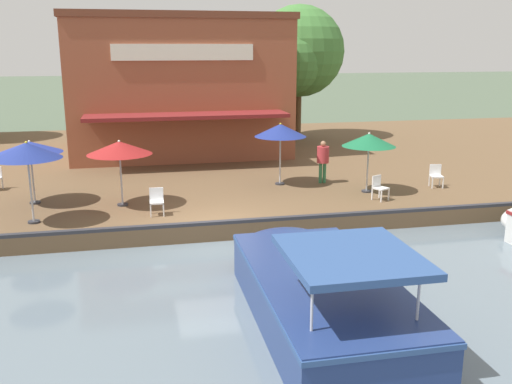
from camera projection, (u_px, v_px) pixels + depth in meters
name	position (u px, v px, depth m)	size (l,w,h in m)	color
ground_plane	(217.00, 244.00, 17.21)	(220.00, 220.00, 0.00)	#4C5B47
quay_deck	(183.00, 164.00, 27.56)	(22.00, 56.00, 0.60)	brown
quay_edge_fender	(216.00, 223.00, 17.15)	(0.20, 50.40, 0.10)	#2D2D33
waterfront_restaurant	(178.00, 84.00, 28.69)	(9.36, 10.48, 6.71)	brown
patio_umbrella_far_corner	(280.00, 130.00, 21.63)	(1.98, 1.98, 2.40)	#B7B7B7
patio_umbrella_near_quay_edge	(30.00, 147.00, 18.97)	(2.12, 2.12, 2.18)	#B7B7B7
patio_umbrella_by_entrance	(119.00, 148.00, 18.71)	(2.13, 2.13, 2.22)	#B7B7B7
patio_umbrella_mid_patio_left	(369.00, 140.00, 20.51)	(1.94, 1.94, 2.21)	#B7B7B7
patio_umbrella_mid_patio_right	(27.00, 151.00, 16.76)	(2.01, 2.01, 2.50)	#B7B7B7
cafe_chair_back_row_seat	(157.00, 200.00, 18.05)	(0.45, 0.45, 0.85)	white
cafe_chair_beside_entrance	(379.00, 186.00, 19.81)	(0.59, 0.59, 0.85)	white
cafe_chair_under_first_umbrella	(436.00, 175.00, 21.64)	(0.52, 0.52, 0.85)	white
person_mid_patio	(323.00, 157.00, 22.15)	(0.47, 0.47, 1.66)	#337547
motorboat_far_downstream	(314.00, 284.00, 12.57)	(7.28, 2.83, 2.13)	navy
tree_downstream_bank	(297.00, 54.00, 32.23)	(5.42, 5.16, 7.53)	brown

